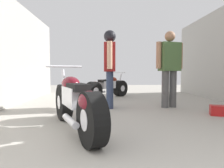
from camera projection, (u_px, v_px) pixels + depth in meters
name	position (u px, v px, depth m)	size (l,w,h in m)	color
ground_plane	(129.00, 112.00, 3.94)	(17.69, 17.69, 0.00)	#A8A399
motorcycle_maroon_cruiser	(75.00, 103.00, 2.64)	(1.01, 1.89, 0.93)	black
motorcycle_black_naked	(107.00, 87.00, 6.14)	(1.42, 1.42, 0.83)	black
mechanic_in_blue	(169.00, 65.00, 4.43)	(0.70, 0.38, 1.76)	#4C4C4C
mechanic_with_helmet	(110.00, 62.00, 4.37)	(0.27, 0.69, 1.77)	#2D3851
red_toolbox	(222.00, 111.00, 3.61)	(0.39, 0.22, 0.19)	#B21919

